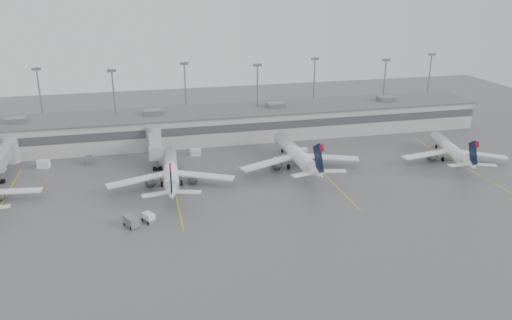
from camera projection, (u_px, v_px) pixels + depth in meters
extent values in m
plane|color=#565658|center=(281.00, 230.00, 91.25)|extent=(260.00, 260.00, 0.00)
cube|color=#ACACA7|center=(225.00, 124.00, 142.89)|extent=(150.00, 16.00, 8.00)
cube|color=#47474C|center=(230.00, 129.00, 135.19)|extent=(150.00, 0.15, 2.20)
cube|color=#606060|center=(225.00, 110.00, 141.50)|extent=(152.00, 17.00, 0.30)
cube|color=slate|center=(16.00, 120.00, 129.21)|extent=(5.00, 4.00, 1.30)
cube|color=slate|center=(386.00, 99.00, 152.19)|extent=(5.00, 4.00, 1.30)
cylinder|color=gray|center=(42.00, 106.00, 138.57)|extent=(0.44, 0.44, 20.00)
cube|color=slate|center=(36.00, 69.00, 135.09)|extent=(2.40, 0.50, 0.80)
cylinder|color=gray|center=(115.00, 108.00, 136.10)|extent=(0.44, 0.44, 20.00)
cube|color=slate|center=(112.00, 71.00, 132.61)|extent=(2.40, 0.50, 0.80)
cylinder|color=gray|center=(186.00, 98.00, 147.33)|extent=(0.44, 0.44, 20.00)
cube|color=slate|center=(184.00, 64.00, 143.84)|extent=(2.40, 0.50, 0.80)
cylinder|color=gray|center=(257.00, 100.00, 144.85)|extent=(0.44, 0.44, 20.00)
cube|color=slate|center=(257.00, 65.00, 141.36)|extent=(2.40, 0.50, 0.80)
cylinder|color=gray|center=(314.00, 92.00, 156.08)|extent=(0.44, 0.44, 20.00)
cube|color=slate|center=(315.00, 59.00, 152.59)|extent=(2.40, 0.50, 0.80)
cylinder|color=gray|center=(383.00, 93.00, 153.61)|extent=(0.44, 0.44, 20.00)
cube|color=slate|center=(386.00, 60.00, 150.12)|extent=(2.40, 0.50, 0.80)
cylinder|color=gray|center=(428.00, 86.00, 164.84)|extent=(0.44, 0.44, 20.00)
cube|color=slate|center=(432.00, 54.00, 161.35)|extent=(2.40, 0.50, 0.80)
cylinder|color=gray|center=(11.00, 149.00, 123.60)|extent=(4.00, 4.00, 7.00)
cube|color=gray|center=(4.00, 154.00, 117.38)|extent=(2.80, 13.00, 2.60)
cylinder|color=gray|center=(154.00, 139.00, 131.26)|extent=(4.00, 4.00, 7.00)
cube|color=gray|center=(155.00, 144.00, 125.04)|extent=(2.80, 13.00, 2.60)
cube|color=gray|center=(156.00, 153.00, 118.19)|extent=(3.40, 2.40, 3.00)
cylinder|color=gray|center=(157.00, 165.00, 119.18)|extent=(0.70, 0.70, 2.80)
cube|color=black|center=(158.00, 169.00, 119.54)|extent=(2.20, 1.20, 0.70)
cube|color=yellow|center=(2.00, 204.00, 101.69)|extent=(0.25, 40.00, 0.01)
cube|color=yellow|center=(174.00, 188.00, 109.35)|extent=(0.25, 40.00, 0.01)
cube|color=yellow|center=(324.00, 174.00, 117.01)|extent=(0.25, 40.00, 0.01)
cube|color=yellow|center=(456.00, 162.00, 124.67)|extent=(0.25, 40.00, 0.01)
cube|color=white|center=(12.00, 191.00, 102.86)|extent=(11.51, 2.39, 0.31)
cylinder|color=white|center=(171.00, 170.00, 111.38)|extent=(4.43, 22.79, 3.09)
cone|color=white|center=(170.00, 151.00, 123.19)|extent=(3.25, 3.06, 3.09)
cone|color=white|center=(172.00, 192.00, 98.58)|extent=(3.39, 5.32, 3.09)
cube|color=white|center=(138.00, 180.00, 107.82)|extent=(13.62, 5.96, 0.36)
cube|color=white|center=(204.00, 176.00, 110.18)|extent=(13.43, 7.38, 0.36)
cube|color=black|center=(171.00, 179.00, 97.08)|extent=(0.65, 5.80, 6.73)
cube|color=maroon|center=(170.00, 169.00, 94.93)|extent=(0.43, 2.10, 1.95)
cylinder|color=black|center=(171.00, 166.00, 120.85)|extent=(0.41, 0.95, 0.93)
cylinder|color=black|center=(162.00, 184.00, 109.99)|extent=(0.53, 1.16, 1.13)
cylinder|color=black|center=(181.00, 183.00, 110.70)|extent=(0.53, 1.16, 1.13)
cylinder|color=white|center=(295.00, 153.00, 121.67)|extent=(3.88, 24.25, 3.30)
cone|color=white|center=(278.00, 137.00, 134.05)|extent=(3.37, 3.16, 3.30)
cone|color=white|center=(317.00, 172.00, 108.24)|extent=(3.43, 5.57, 3.30)
cube|color=white|center=(268.00, 163.00, 117.32)|extent=(14.43, 7.44, 0.38)
cube|color=white|center=(329.00, 157.00, 121.02)|extent=(14.51, 6.83, 0.38)
cube|color=black|center=(318.00, 159.00, 106.65)|extent=(0.48, 6.20, 7.19)
cube|color=maroon|center=(322.00, 148.00, 104.37)|extent=(0.38, 2.23, 2.09)
cylinder|color=black|center=(282.00, 151.00, 131.61)|extent=(0.41, 1.00, 0.99)
cylinder|color=black|center=(288.00, 167.00, 120.04)|extent=(0.52, 1.22, 1.21)
cylinder|color=black|center=(306.00, 165.00, 121.15)|extent=(0.52, 1.22, 1.21)
cylinder|color=white|center=(449.00, 148.00, 126.20)|extent=(7.66, 21.34, 2.90)
cone|color=white|center=(433.00, 134.00, 137.44)|extent=(3.44, 3.29, 2.90)
cone|color=white|center=(470.00, 164.00, 114.00)|extent=(3.92, 5.36, 2.90)
cube|color=white|center=(426.00, 154.00, 123.89)|extent=(12.72, 3.56, 0.34)
cube|color=white|center=(480.00, 154.00, 123.95)|extent=(12.04, 8.64, 0.34)
cube|color=black|center=(473.00, 153.00, 112.59)|extent=(1.52, 5.36, 6.31)
cube|color=maroon|center=(477.00, 145.00, 110.55)|extent=(0.73, 1.97, 1.83)
cylinder|color=black|center=(436.00, 146.00, 135.20)|extent=(0.53, 0.92, 0.87)
cylinder|color=black|center=(443.00, 159.00, 125.18)|extent=(0.67, 1.13, 1.06)
cylinder|color=black|center=(459.00, 159.00, 125.20)|extent=(0.67, 1.13, 1.06)
cube|color=white|center=(149.00, 218.00, 93.91)|extent=(2.45, 2.75, 1.75)
cube|color=slate|center=(149.00, 220.00, 94.10)|extent=(2.81, 3.19, 0.68)
cylinder|color=black|center=(143.00, 220.00, 94.27)|extent=(0.46, 0.58, 0.55)
cylinder|color=black|center=(150.00, 217.00, 95.29)|extent=(0.46, 0.58, 0.55)
cylinder|color=black|center=(148.00, 223.00, 92.95)|extent=(0.46, 0.58, 0.55)
cylinder|color=black|center=(155.00, 221.00, 93.97)|extent=(0.46, 0.58, 0.55)
cube|color=slate|center=(131.00, 221.00, 92.05)|extent=(3.12, 3.59, 1.89)
cylinder|color=black|center=(125.00, 224.00, 92.55)|extent=(0.53, 0.66, 0.62)
cylinder|color=black|center=(139.00, 226.00, 92.07)|extent=(0.53, 0.66, 0.62)
cube|color=white|center=(43.00, 164.00, 120.82)|extent=(2.99, 2.23, 1.94)
cube|color=white|center=(196.00, 152.00, 129.32)|extent=(2.82, 2.25, 1.74)
cube|color=white|center=(302.00, 152.00, 129.81)|extent=(2.62, 1.94, 1.71)
cube|color=slate|center=(89.00, 160.00, 123.61)|extent=(2.13, 3.08, 1.81)
cone|color=orange|center=(47.00, 180.00, 112.53)|extent=(0.44, 0.44, 0.71)
cone|color=orange|center=(165.00, 175.00, 115.61)|extent=(0.49, 0.49, 0.78)
cone|color=orange|center=(301.00, 158.00, 126.93)|extent=(0.41, 0.41, 0.66)
cone|color=orange|center=(426.00, 146.00, 136.14)|extent=(0.41, 0.41, 0.66)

